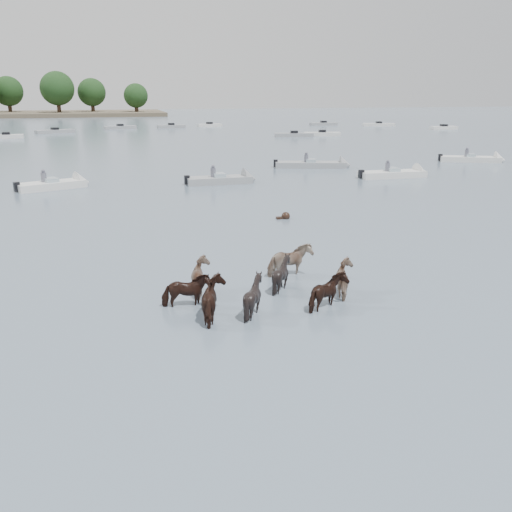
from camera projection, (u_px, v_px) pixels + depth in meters
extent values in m
plane|color=#4A5A6A|center=(328.00, 321.00, 15.45)|extent=(400.00, 400.00, 0.00)
imported|color=black|center=(186.00, 293.00, 16.40)|extent=(1.46, 0.70, 1.21)
imported|color=#A2816E|center=(203.00, 279.00, 17.62)|extent=(1.41, 1.52, 1.26)
imported|color=black|center=(282.00, 276.00, 17.86)|extent=(1.32, 1.22, 1.26)
imported|color=#886B5C|center=(290.00, 263.00, 19.15)|extent=(1.68, 1.00, 1.33)
imported|color=black|center=(216.00, 302.00, 15.55)|extent=(1.41, 1.55, 1.34)
imported|color=black|center=(253.00, 298.00, 15.86)|extent=(1.45, 1.37, 1.31)
imported|color=black|center=(328.00, 295.00, 16.28)|extent=(1.56, 1.36, 1.22)
imported|color=#927263|center=(347.00, 281.00, 17.46)|extent=(1.22, 1.37, 1.24)
sphere|color=black|center=(286.00, 216.00, 27.97)|extent=(0.44, 0.44, 0.44)
cube|color=black|center=(281.00, 218.00, 27.94)|extent=(0.50, 0.22, 0.18)
cube|color=silver|center=(51.00, 186.00, 36.53)|extent=(4.61, 3.17, 0.55)
cone|color=silver|center=(83.00, 183.00, 37.81)|extent=(1.45, 1.82, 1.60)
cube|color=#99ADB7|center=(51.00, 181.00, 36.43)|extent=(1.17, 1.34, 0.35)
cube|color=black|center=(17.00, 187.00, 35.21)|extent=(0.46, 0.46, 0.60)
cylinder|color=#595966|center=(44.00, 178.00, 36.28)|extent=(0.36, 0.36, 0.70)
sphere|color=#595966|center=(43.00, 171.00, 36.15)|extent=(0.24, 0.24, 0.24)
cube|color=gray|center=(219.00, 181.00, 38.70)|extent=(4.58, 1.76, 0.55)
cone|color=gray|center=(250.00, 179.00, 39.33)|extent=(0.95, 1.63, 1.60)
cube|color=#99ADB7|center=(219.00, 176.00, 38.60)|extent=(0.84, 1.15, 0.35)
cube|color=black|center=(187.00, 180.00, 38.03)|extent=(0.36, 0.36, 0.60)
cylinder|color=#595966|center=(213.00, 173.00, 38.45)|extent=(0.36, 0.36, 0.70)
sphere|color=#595966|center=(213.00, 166.00, 38.32)|extent=(0.24, 0.24, 0.24)
cube|color=gray|center=(310.00, 165.00, 46.88)|extent=(6.16, 3.19, 0.55)
cone|color=gray|center=(346.00, 165.00, 46.81)|extent=(1.31, 1.79, 1.60)
cube|color=#99ADB7|center=(311.00, 161.00, 46.78)|extent=(1.08, 1.30, 0.35)
cube|color=black|center=(276.00, 163.00, 46.90)|extent=(0.43, 0.43, 0.60)
cylinder|color=#595966|center=(306.00, 159.00, 46.62)|extent=(0.36, 0.36, 0.70)
sphere|color=#595966|center=(306.00, 153.00, 46.50)|extent=(0.24, 0.24, 0.24)
cube|color=silver|center=(392.00, 175.00, 41.45)|extent=(5.06, 1.64, 0.55)
cone|color=silver|center=(422.00, 173.00, 42.08)|extent=(0.91, 1.61, 1.60)
cube|color=#99ADB7|center=(392.00, 170.00, 41.35)|extent=(0.81, 1.13, 0.35)
cube|color=black|center=(361.00, 174.00, 40.77)|extent=(0.35, 0.35, 0.60)
cylinder|color=#595966|center=(388.00, 168.00, 41.19)|extent=(0.36, 0.36, 0.70)
sphere|color=#595966|center=(388.00, 161.00, 41.06)|extent=(0.24, 0.24, 0.24)
cube|color=silver|center=(470.00, 159.00, 50.77)|extent=(5.46, 3.66, 0.55)
cone|color=silver|center=(500.00, 160.00, 50.34)|extent=(1.49, 1.83, 1.60)
cube|color=#99ADB7|center=(470.00, 156.00, 50.67)|extent=(1.20, 1.35, 0.35)
cube|color=black|center=(440.00, 157.00, 51.16)|extent=(0.46, 0.46, 0.60)
cylinder|color=#595966|center=(467.00, 154.00, 50.52)|extent=(0.36, 0.36, 0.70)
sphere|color=#595966|center=(467.00, 149.00, 50.39)|extent=(0.24, 0.24, 0.24)
cube|color=silver|center=(6.00, 137.00, 76.18)|extent=(4.54, 1.89, 0.60)
cube|color=black|center=(6.00, 134.00, 76.08)|extent=(1.09, 1.09, 0.50)
cube|color=gray|center=(55.00, 132.00, 86.02)|extent=(5.97, 3.84, 0.60)
cube|color=black|center=(55.00, 129.00, 85.91)|extent=(1.33, 1.33, 0.50)
cube|color=gray|center=(120.00, 128.00, 95.62)|extent=(5.65, 2.85, 0.60)
cube|color=black|center=(120.00, 125.00, 95.51)|extent=(1.22, 1.22, 0.50)
cube|color=gray|center=(171.00, 127.00, 98.38)|extent=(5.05, 1.99, 0.60)
cube|color=black|center=(171.00, 124.00, 98.27)|extent=(1.10, 1.10, 0.50)
cube|color=silver|center=(209.00, 126.00, 101.53)|extent=(4.67, 2.22, 0.60)
cube|color=black|center=(209.00, 123.00, 101.42)|extent=(1.15, 1.15, 0.50)
cube|color=gray|center=(294.00, 135.00, 78.96)|extent=(5.64, 2.58, 0.60)
cube|color=black|center=(294.00, 132.00, 78.85)|extent=(1.18, 1.18, 0.50)
cube|color=silver|center=(322.00, 134.00, 80.63)|extent=(5.42, 2.71, 0.60)
cube|color=black|center=(322.00, 132.00, 80.52)|extent=(1.21, 1.21, 0.50)
cube|color=gray|center=(323.00, 124.00, 106.08)|extent=(5.27, 1.54, 0.60)
cube|color=black|center=(324.00, 122.00, 105.98)|extent=(1.01, 1.01, 0.50)
cube|color=silver|center=(379.00, 125.00, 103.69)|extent=(6.10, 2.78, 0.60)
cube|color=black|center=(379.00, 123.00, 103.58)|extent=(1.20, 1.20, 0.50)
cube|color=silver|center=(444.00, 128.00, 94.71)|extent=(4.66, 1.52, 0.60)
cube|color=black|center=(444.00, 126.00, 94.60)|extent=(1.00, 1.00, 0.50)
cylinder|color=#382619|center=(10.00, 109.00, 149.30)|extent=(1.00, 1.00, 3.52)
sphere|color=black|center=(8.00, 91.00, 147.98)|extent=(7.83, 7.83, 7.83)
cylinder|color=#382619|center=(59.00, 109.00, 145.27)|extent=(1.00, 1.00, 3.91)
sphere|color=black|center=(57.00, 88.00, 143.81)|extent=(8.69, 8.69, 8.69)
cylinder|color=#382619|center=(93.00, 109.00, 152.27)|extent=(1.00, 1.00, 3.37)
sphere|color=black|center=(92.00, 92.00, 151.01)|extent=(7.49, 7.49, 7.49)
cylinder|color=#382619|center=(137.00, 110.00, 149.93)|extent=(1.00, 1.00, 2.89)
sphere|color=black|center=(136.00, 96.00, 148.85)|extent=(6.42, 6.42, 6.42)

